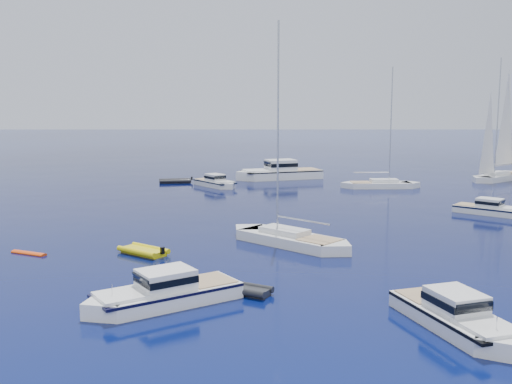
# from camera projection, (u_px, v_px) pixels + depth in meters

# --- Properties ---
(ground) EXTENTS (400.00, 400.00, 0.00)m
(ground) POSITION_uv_depth(u_px,v_px,m) (248.00, 326.00, 27.62)
(ground) COLOR navy
(ground) RESTS_ON ground
(motor_cruiser_near) EXTENTS (5.07, 8.80, 2.21)m
(motor_cruiser_near) POSITION_uv_depth(u_px,v_px,m) (457.00, 329.00, 27.20)
(motor_cruiser_near) COLOR silver
(motor_cruiser_near) RESTS_ON ground
(motor_cruiser_left) EXTENTS (8.86, 7.15, 2.32)m
(motor_cruiser_left) POSITION_uv_depth(u_px,v_px,m) (163.00, 305.00, 30.48)
(motor_cruiser_left) COLOR white
(motor_cruiser_left) RESTS_ON ground
(motor_cruiser_far_r) EXTENTS (6.93, 6.22, 1.88)m
(motor_cruiser_far_r) POSITION_uv_depth(u_px,v_px,m) (491.00, 214.00, 55.02)
(motor_cruiser_far_r) COLOR silver
(motor_cruiser_far_r) RESTS_ON ground
(motor_cruiser_distant) EXTENTS (13.07, 7.53, 3.28)m
(motor_cruiser_distant) POSITION_uv_depth(u_px,v_px,m) (279.00, 179.00, 80.47)
(motor_cruiser_distant) COLOR white
(motor_cruiser_distant) RESTS_ON ground
(motor_cruiser_horizon) EXTENTS (6.30, 7.26, 1.94)m
(motor_cruiser_horizon) POSITION_uv_depth(u_px,v_px,m) (216.00, 187.00, 73.12)
(motor_cruiser_horizon) COLOR silver
(motor_cruiser_horizon) RESTS_ON ground
(sailboat_mid_r) EXTENTS (10.22, 9.67, 16.43)m
(sailboat_mid_r) POSITION_uv_depth(u_px,v_px,m) (289.00, 244.00, 43.43)
(sailboat_mid_r) COLOR silver
(sailboat_mid_r) RESTS_ON ground
(sailboat_centre) EXTENTS (10.16, 2.95, 14.81)m
(sailboat_centre) POSITION_uv_depth(u_px,v_px,m) (380.00, 188.00, 72.08)
(sailboat_centre) COLOR silver
(sailboat_centre) RESTS_ON ground
(sailboat_sails_far) EXTENTS (10.56, 9.10, 16.35)m
(sailboat_sails_far) POSITION_uv_depth(u_px,v_px,m) (499.00, 180.00, 79.09)
(sailboat_sails_far) COLOR silver
(sailboat_sails_far) RESTS_ON ground
(tender_yellow) EXTENTS (4.13, 3.81, 0.95)m
(tender_yellow) POSITION_uv_depth(u_px,v_px,m) (144.00, 254.00, 40.63)
(tender_yellow) COLOR yellow
(tender_yellow) RESTS_ON ground
(tender_grey_near) EXTENTS (3.22, 2.75, 0.95)m
(tender_grey_near) POSITION_uv_depth(u_px,v_px,m) (247.00, 294.00, 32.17)
(tender_grey_near) COLOR black
(tender_grey_near) RESTS_ON ground
(tender_grey_far) EXTENTS (4.52, 2.90, 0.95)m
(tender_grey_far) POSITION_uv_depth(u_px,v_px,m) (175.00, 183.00, 76.56)
(tender_grey_far) COLOR black
(tender_grey_far) RESTS_ON ground
(kayak_orange) EXTENTS (2.69, 1.61, 0.30)m
(kayak_orange) POSITION_uv_depth(u_px,v_px,m) (29.00, 254.00, 40.63)
(kayak_orange) COLOR #EE440B
(kayak_orange) RESTS_ON ground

